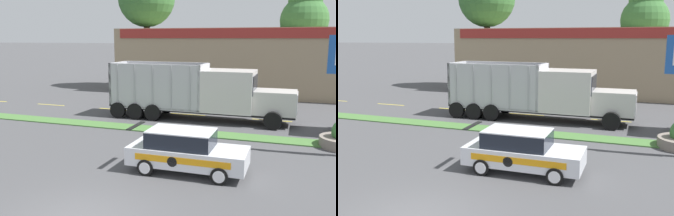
{
  "view_description": "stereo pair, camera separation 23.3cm",
  "coord_description": "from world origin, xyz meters",
  "views": [
    {
      "loc": [
        5.53,
        -8.06,
        5.01
      ],
      "look_at": [
        -0.89,
        10.08,
        1.38
      ],
      "focal_mm": 40.0,
      "sensor_mm": 36.0,
      "label": 1
    },
    {
      "loc": [
        5.75,
        -7.99,
        5.01
      ],
      "look_at": [
        -0.89,
        10.08,
        1.38
      ],
      "focal_mm": 40.0,
      "sensor_mm": 36.0,
      "label": 2
    }
  ],
  "objects": [
    {
      "name": "grass_verge",
      "position": [
        0.0,
        10.59,
        0.03
      ],
      "size": [
        120.0,
        1.32,
        0.06
      ],
      "primitive_type": "cube",
      "color": "#477538",
      "rests_on": "ground_plane"
    },
    {
      "name": "centre_line_2",
      "position": [
        -12.13,
        15.25,
        0.0
      ],
      "size": [
        2.4,
        0.14,
        0.01
      ],
      "primitive_type": "cube",
      "color": "yellow",
      "rests_on": "ground_plane"
    },
    {
      "name": "centre_line_3",
      "position": [
        -6.73,
        15.25,
        0.0
      ],
      "size": [
        2.4,
        0.14,
        0.01
      ],
      "primitive_type": "cube",
      "color": "yellow",
      "rests_on": "ground_plane"
    },
    {
      "name": "centre_line_4",
      "position": [
        -1.33,
        15.25,
        0.0
      ],
      "size": [
        2.4,
        0.14,
        0.01
      ],
      "primitive_type": "cube",
      "color": "yellow",
      "rests_on": "ground_plane"
    },
    {
      "name": "centre_line_5",
      "position": [
        4.07,
        15.25,
        0.0
      ],
      "size": [
        2.4,
        0.14,
        0.01
      ],
      "primitive_type": "cube",
      "color": "yellow",
      "rests_on": "ground_plane"
    },
    {
      "name": "dump_truck_lead",
      "position": [
        0.7,
        14.01,
        1.61
      ],
      "size": [
        11.31,
        2.81,
        3.44
      ],
      "color": "black",
      "rests_on": "ground_plane"
    },
    {
      "name": "rally_car",
      "position": [
        1.66,
        4.91,
        0.83
      ],
      "size": [
        4.45,
        1.98,
        1.65
      ],
      "color": "silver",
      "rests_on": "ground_plane"
    },
    {
      "name": "store_building_backdrop",
      "position": [
        2.49,
        28.89,
        2.91
      ],
      "size": [
        26.22,
        12.1,
        5.81
      ],
      "color": "#9E896B",
      "rests_on": "ground_plane"
    },
    {
      "name": "tree_behind_right",
      "position": [
        5.59,
        27.06,
        6.82
      ],
      "size": [
        4.06,
        4.06,
        9.55
      ],
      "color": "brown",
      "rests_on": "ground_plane"
    }
  ]
}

